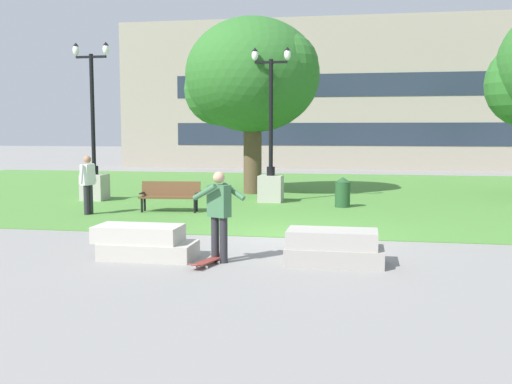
% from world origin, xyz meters
% --- Properties ---
extents(ground_plane, '(140.00, 140.00, 0.00)m').
position_xyz_m(ground_plane, '(0.00, 0.00, 0.00)').
color(ground_plane, gray).
extents(grass_lawn, '(40.00, 20.00, 0.02)m').
position_xyz_m(grass_lawn, '(0.00, 10.00, 0.01)').
color(grass_lawn, '#4C8438').
rests_on(grass_lawn, ground).
extents(concrete_block_center, '(1.93, 0.90, 0.64)m').
position_xyz_m(concrete_block_center, '(-2.53, -2.64, 0.31)').
color(concrete_block_center, '#B2ADA3').
rests_on(concrete_block_center, ground).
extents(concrete_block_left, '(1.80, 0.90, 0.64)m').
position_xyz_m(concrete_block_left, '(1.11, -2.50, 0.31)').
color(concrete_block_left, '#9E9991').
rests_on(concrete_block_left, ground).
extents(person_skateboarder, '(1.00, 0.59, 1.71)m').
position_xyz_m(person_skateboarder, '(-1.01, -2.72, 0.98)').
color(person_skateboarder, '#28282D').
rests_on(person_skateboarder, ground).
extents(skateboard, '(0.48, 1.03, 0.14)m').
position_xyz_m(skateboard, '(-1.15, -3.06, 0.09)').
color(skateboard, maroon).
rests_on(skateboard, ground).
extents(park_bench_near_left, '(1.84, 0.70, 0.90)m').
position_xyz_m(park_bench_near_left, '(-4.10, 3.69, 0.54)').
color(park_bench_near_left, brown).
rests_on(park_bench_near_left, grass_lawn).
extents(lamp_post_right, '(1.32, 0.80, 5.44)m').
position_xyz_m(lamp_post_right, '(-7.64, 6.06, 1.11)').
color(lamp_post_right, '#ADA89E').
rests_on(lamp_post_right, grass_lawn).
extents(lamp_post_left, '(1.32, 0.80, 5.21)m').
position_xyz_m(lamp_post_left, '(-1.48, 6.66, 1.07)').
color(lamp_post_left, '#ADA89E').
rests_on(lamp_post_left, grass_lawn).
extents(tree_far_right, '(5.37, 5.11, 6.70)m').
position_xyz_m(tree_far_right, '(-2.66, 9.25, 4.47)').
color(tree_far_right, brown).
rests_on(tree_far_right, grass_lawn).
extents(trash_bin, '(0.49, 0.49, 0.96)m').
position_xyz_m(trash_bin, '(0.99, 5.65, 0.50)').
color(trash_bin, '#234C28').
rests_on(trash_bin, grass_lawn).
extents(person_bystander_near_lawn, '(0.30, 0.81, 1.71)m').
position_xyz_m(person_bystander_near_lawn, '(-6.25, 2.69, 0.98)').
color(person_bystander_near_lawn, '#28282D').
rests_on(person_bystander_near_lawn, grass_lawn).
extents(building_facade_distant, '(31.32, 1.03, 9.39)m').
position_xyz_m(building_facade_distant, '(1.49, 24.50, 4.69)').
color(building_facade_distant, gray).
rests_on(building_facade_distant, ground).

